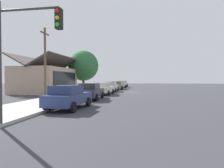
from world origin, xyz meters
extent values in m
plane|color=#38383D|center=(0.00, 0.00, 0.00)|extent=(120.00, 120.00, 0.00)
cube|color=#B2AFA8|center=(0.00, 5.60, 0.08)|extent=(60.00, 4.20, 0.16)
cube|color=navy|center=(-17.27, 2.67, 0.68)|extent=(4.45, 1.99, 0.70)
cube|color=navy|center=(-17.70, 2.69, 1.31)|extent=(2.18, 1.65, 0.56)
cylinder|color=black|center=(-15.87, 3.46, 0.33)|extent=(0.67, 0.26, 0.66)
cylinder|color=black|center=(-15.97, 1.72, 0.33)|extent=(0.67, 0.26, 0.66)
cylinder|color=black|center=(-18.57, 3.61, 0.33)|extent=(0.67, 0.26, 0.66)
cylinder|color=black|center=(-18.67, 1.88, 0.33)|extent=(0.67, 0.26, 0.66)
cube|color=#2D3035|center=(-11.09, 2.87, 0.68)|extent=(4.80, 1.89, 0.70)
cube|color=#27292D|center=(-11.56, 2.86, 1.31)|extent=(2.32, 1.62, 0.56)
cylinder|color=black|center=(-9.63, 3.79, 0.33)|extent=(0.67, 0.24, 0.66)
cylinder|color=black|center=(-9.59, 2.03, 0.33)|extent=(0.67, 0.24, 0.66)
cylinder|color=black|center=(-12.58, 3.72, 0.33)|extent=(0.67, 0.24, 0.66)
cylinder|color=black|center=(-12.54, 1.95, 0.33)|extent=(0.67, 0.24, 0.66)
cube|color=silver|center=(-5.10, 2.78, 0.68)|extent=(4.82, 1.87, 0.70)
cube|color=beige|center=(-5.58, 2.78, 1.31)|extent=(2.33, 1.61, 0.56)
cylinder|color=black|center=(-3.60, 3.65, 0.33)|extent=(0.66, 0.23, 0.66)
cylinder|color=black|center=(-3.63, 1.86, 0.33)|extent=(0.66, 0.23, 0.66)
cylinder|color=black|center=(-6.57, 3.70, 0.33)|extent=(0.66, 0.23, 0.66)
cylinder|color=black|center=(-6.60, 1.91, 0.33)|extent=(0.66, 0.23, 0.66)
cube|color=silver|center=(1.08, 2.86, 0.68)|extent=(4.64, 1.82, 0.70)
cube|color=#A0A2A6|center=(0.62, 2.86, 1.31)|extent=(2.23, 1.59, 0.56)
cylinder|color=black|center=(2.51, 3.76, 0.33)|extent=(0.66, 0.22, 0.66)
cylinder|color=black|center=(2.52, 1.97, 0.33)|extent=(0.66, 0.22, 0.66)
cylinder|color=black|center=(-0.36, 3.74, 0.33)|extent=(0.66, 0.22, 0.66)
cylinder|color=black|center=(-0.35, 1.95, 0.33)|extent=(0.66, 0.22, 0.66)
cube|color=olive|center=(7.39, 2.72, 0.68)|extent=(4.82, 1.98, 0.70)
cube|color=#61683C|center=(6.92, 2.70, 1.31)|extent=(2.34, 1.68, 0.56)
cylinder|color=black|center=(8.84, 3.68, 0.33)|extent=(0.67, 0.24, 0.66)
cylinder|color=black|center=(8.90, 1.85, 0.33)|extent=(0.67, 0.24, 0.66)
cylinder|color=black|center=(5.89, 3.58, 0.33)|extent=(0.67, 0.24, 0.66)
cylinder|color=black|center=(5.95, 1.76, 0.33)|extent=(0.67, 0.24, 0.66)
cube|color=#9ED1BC|center=(14.04, 2.65, 0.68)|extent=(4.53, 1.98, 0.70)
cube|color=#86B1A0|center=(13.59, 2.63, 1.31)|extent=(2.21, 1.66, 0.56)
cylinder|color=black|center=(15.37, 3.60, 0.33)|extent=(0.67, 0.25, 0.66)
cylinder|color=black|center=(15.46, 1.84, 0.33)|extent=(0.67, 0.25, 0.66)
cylinder|color=black|center=(12.62, 3.47, 0.33)|extent=(0.67, 0.25, 0.66)
cylinder|color=black|center=(12.70, 1.70, 0.33)|extent=(0.67, 0.25, 0.66)
cube|color=#EA8C75|center=(20.14, 2.84, 0.68)|extent=(4.37, 1.93, 0.70)
cube|color=tan|center=(19.71, 2.83, 1.31)|extent=(2.11, 1.67, 0.56)
cylinder|color=black|center=(21.47, 3.79, 0.33)|extent=(0.66, 0.23, 0.66)
cylinder|color=black|center=(21.50, 1.93, 0.33)|extent=(0.66, 0.23, 0.66)
cylinder|color=black|center=(18.78, 3.75, 0.33)|extent=(0.66, 0.23, 0.66)
cylinder|color=black|center=(18.81, 1.88, 0.33)|extent=(0.66, 0.23, 0.66)
cube|color=tan|center=(-2.73, 12.00, 1.82)|extent=(9.92, 6.02, 3.65)
cube|color=black|center=(-2.73, 8.95, 2.01)|extent=(7.94, 0.08, 2.04)
cube|color=#514742|center=(-2.73, 10.50, 4.45)|extent=(10.52, 3.30, 1.86)
cube|color=#514742|center=(-2.73, 13.50, 4.45)|extent=(10.52, 3.30, 1.86)
cylinder|color=brown|center=(3.91, 8.38, 1.45)|extent=(0.44, 0.44, 2.91)
sphere|color=#2D6638|center=(3.91, 8.38, 4.40)|extent=(5.42, 5.42, 5.42)
cylinder|color=#383833|center=(-22.52, 3.60, 2.60)|extent=(0.14, 0.14, 5.20)
cylinder|color=#383833|center=(-22.52, 2.30, 4.80)|extent=(0.10, 2.60, 0.10)
cube|color=black|center=(-22.52, 1.00, 4.35)|extent=(0.28, 0.24, 0.80)
sphere|color=red|center=(-22.67, 1.00, 4.61)|extent=(0.16, 0.16, 0.16)
sphere|color=yellow|center=(-22.67, 1.00, 4.35)|extent=(0.16, 0.16, 0.16)
sphere|color=green|center=(-22.67, 1.00, 4.09)|extent=(0.16, 0.16, 0.16)
cylinder|color=brown|center=(-10.15, 8.20, 3.75)|extent=(0.24, 0.24, 7.50)
cube|color=brown|center=(-10.15, 8.20, 6.90)|extent=(1.80, 0.12, 0.12)
cylinder|color=red|center=(1.90, 4.20, 0.44)|extent=(0.22, 0.22, 0.55)
sphere|color=red|center=(1.90, 4.20, 0.78)|extent=(0.18, 0.18, 0.18)
camera|label=1|loc=(-29.73, -2.26, 2.01)|focal=31.26mm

